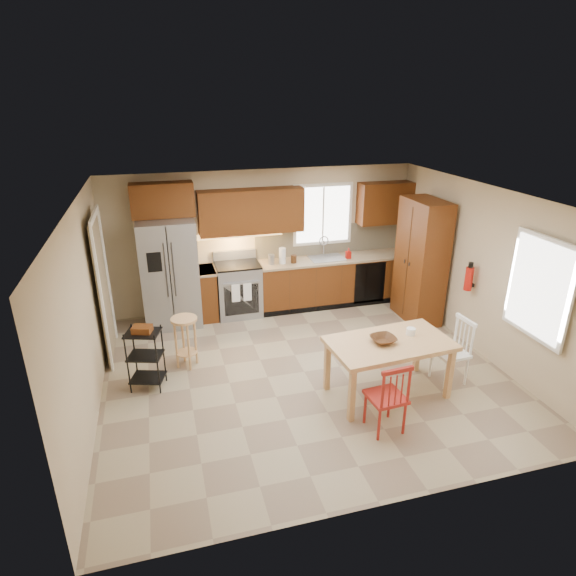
{
  "coord_description": "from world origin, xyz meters",
  "views": [
    {
      "loc": [
        -1.8,
        -5.64,
        3.69
      ],
      "look_at": [
        -0.13,
        0.4,
        1.15
      ],
      "focal_mm": 30.0,
      "sensor_mm": 36.0,
      "label": 1
    }
  ],
  "objects_px": {
    "dining_table": "(388,368)",
    "bar_stool": "(186,342)",
    "pantry": "(421,261)",
    "utility_cart": "(146,359)",
    "fire_extinguisher": "(469,279)",
    "table_jar": "(411,333)",
    "chair_white": "(451,351)",
    "table_bowl": "(383,343)",
    "range_stove": "(238,290)",
    "refrigerator": "(170,273)",
    "soap_bottle": "(348,253)",
    "chair_red": "(386,395)"
  },
  "relations": [
    {
      "from": "soap_bottle",
      "to": "table_jar",
      "type": "height_order",
      "value": "soap_bottle"
    },
    {
      "from": "refrigerator",
      "to": "range_stove",
      "type": "xyz_separation_m",
      "value": [
        1.15,
        0.06,
        -0.45
      ]
    },
    {
      "from": "refrigerator",
      "to": "soap_bottle",
      "type": "xyz_separation_m",
      "value": [
        3.18,
        -0.02,
        0.09
      ]
    },
    {
      "from": "refrigerator",
      "to": "utility_cart",
      "type": "height_order",
      "value": "refrigerator"
    },
    {
      "from": "fire_extinguisher",
      "to": "bar_stool",
      "type": "bearing_deg",
      "value": 173.6
    },
    {
      "from": "range_stove",
      "to": "pantry",
      "type": "bearing_deg",
      "value": -18.29
    },
    {
      "from": "range_stove",
      "to": "table_jar",
      "type": "distance_m",
      "value": 3.4
    },
    {
      "from": "fire_extinguisher",
      "to": "utility_cart",
      "type": "xyz_separation_m",
      "value": [
        -4.77,
        0.05,
        -0.67
      ]
    },
    {
      "from": "table_jar",
      "to": "chair_white",
      "type": "bearing_deg",
      "value": -4.43
    },
    {
      "from": "fire_extinguisher",
      "to": "chair_red",
      "type": "distance_m",
      "value": 2.71
    },
    {
      "from": "dining_table",
      "to": "bar_stool",
      "type": "xyz_separation_m",
      "value": [
        -2.47,
        1.41,
        0.0
      ]
    },
    {
      "from": "chair_white",
      "to": "range_stove",
      "type": "bearing_deg",
      "value": 34.86
    },
    {
      "from": "pantry",
      "to": "chair_white",
      "type": "height_order",
      "value": "pantry"
    },
    {
      "from": "dining_table",
      "to": "bar_stool",
      "type": "distance_m",
      "value": 2.85
    },
    {
      "from": "fire_extinguisher",
      "to": "dining_table",
      "type": "relative_size",
      "value": 0.23
    },
    {
      "from": "dining_table",
      "to": "bar_stool",
      "type": "bearing_deg",
      "value": 145.94
    },
    {
      "from": "range_stove",
      "to": "dining_table",
      "type": "height_order",
      "value": "range_stove"
    },
    {
      "from": "refrigerator",
      "to": "chair_red",
      "type": "relative_size",
      "value": 1.99
    },
    {
      "from": "fire_extinguisher",
      "to": "chair_white",
      "type": "distance_m",
      "value": 1.35
    },
    {
      "from": "table_bowl",
      "to": "bar_stool",
      "type": "height_order",
      "value": "table_bowl"
    },
    {
      "from": "fire_extinguisher",
      "to": "table_bowl",
      "type": "xyz_separation_m",
      "value": [
        -1.84,
        -0.94,
        -0.33
      ]
    },
    {
      "from": "pantry",
      "to": "table_jar",
      "type": "relative_size",
      "value": 15.87
    },
    {
      "from": "utility_cart",
      "to": "chair_red",
      "type": "bearing_deg",
      "value": -14.42
    },
    {
      "from": "pantry",
      "to": "soap_bottle",
      "type": "bearing_deg",
      "value": 136.55
    },
    {
      "from": "dining_table",
      "to": "range_stove",
      "type": "bearing_deg",
      "value": 111.42
    },
    {
      "from": "range_stove",
      "to": "fire_extinguisher",
      "type": "bearing_deg",
      "value": -32.62
    },
    {
      "from": "soap_bottle",
      "to": "fire_extinguisher",
      "type": "xyz_separation_m",
      "value": [
        1.15,
        -1.95,
        0.1
      ]
    },
    {
      "from": "pantry",
      "to": "refrigerator",
      "type": "bearing_deg",
      "value": 167.38
    },
    {
      "from": "soap_bottle",
      "to": "pantry",
      "type": "relative_size",
      "value": 0.09
    },
    {
      "from": "pantry",
      "to": "dining_table",
      "type": "height_order",
      "value": "pantry"
    },
    {
      "from": "refrigerator",
      "to": "utility_cart",
      "type": "xyz_separation_m",
      "value": [
        -0.44,
        -1.92,
        -0.48
      ]
    },
    {
      "from": "fire_extinguisher",
      "to": "soap_bottle",
      "type": "bearing_deg",
      "value": 120.53
    },
    {
      "from": "table_jar",
      "to": "utility_cart",
      "type": "bearing_deg",
      "value": 165.15
    },
    {
      "from": "dining_table",
      "to": "table_jar",
      "type": "xyz_separation_m",
      "value": [
        0.34,
        0.1,
        0.42
      ]
    },
    {
      "from": "refrigerator",
      "to": "fire_extinguisher",
      "type": "distance_m",
      "value": 4.76
    },
    {
      "from": "table_bowl",
      "to": "range_stove",
      "type": "bearing_deg",
      "value": 114.24
    },
    {
      "from": "fire_extinguisher",
      "to": "table_bowl",
      "type": "bearing_deg",
      "value": -153.0
    },
    {
      "from": "refrigerator",
      "to": "soap_bottle",
      "type": "distance_m",
      "value": 3.18
    },
    {
      "from": "pantry",
      "to": "utility_cart",
      "type": "distance_m",
      "value": 4.72
    },
    {
      "from": "range_stove",
      "to": "bar_stool",
      "type": "height_order",
      "value": "range_stove"
    },
    {
      "from": "soap_bottle",
      "to": "utility_cart",
      "type": "height_order",
      "value": "soap_bottle"
    },
    {
      "from": "utility_cart",
      "to": "fire_extinguisher",
      "type": "bearing_deg",
      "value": 16.47
    },
    {
      "from": "fire_extinguisher",
      "to": "bar_stool",
      "type": "relative_size",
      "value": 0.47
    },
    {
      "from": "range_stove",
      "to": "chair_red",
      "type": "bearing_deg",
      "value": -73.31
    },
    {
      "from": "soap_bottle",
      "to": "dining_table",
      "type": "xyz_separation_m",
      "value": [
        -0.59,
        -2.89,
        -0.62
      ]
    },
    {
      "from": "pantry",
      "to": "table_bowl",
      "type": "relative_size",
      "value": 6.67
    },
    {
      "from": "table_jar",
      "to": "refrigerator",
      "type": "bearing_deg",
      "value": 136.1
    },
    {
      "from": "pantry",
      "to": "table_bowl",
      "type": "xyz_separation_m",
      "value": [
        -1.64,
        -1.99,
        -0.28
      ]
    },
    {
      "from": "pantry",
      "to": "table_jar",
      "type": "xyz_separation_m",
      "value": [
        -1.2,
        -1.89,
        -0.25
      ]
    },
    {
      "from": "table_jar",
      "to": "dining_table",
      "type": "bearing_deg",
      "value": -164.05
    }
  ]
}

